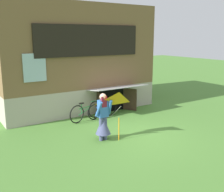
% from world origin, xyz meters
% --- Properties ---
extents(ground_plane, '(60.00, 60.00, 0.00)m').
position_xyz_m(ground_plane, '(0.00, 0.00, 0.00)').
color(ground_plane, '#4C7F33').
extents(log_house, '(7.34, 5.87, 4.94)m').
position_xyz_m(log_house, '(0.00, 5.37, 2.47)').
color(log_house, '#ADA393').
rests_on(log_house, ground_plane).
extents(person, '(0.61, 0.53, 1.65)m').
position_xyz_m(person, '(-1.10, 0.06, 0.70)').
color(person, '#474C75').
rests_on(person, ground_plane).
extents(kite, '(1.07, 1.07, 1.64)m').
position_xyz_m(kite, '(-0.82, -0.50, 1.33)').
color(kite, orange).
rests_on(kite, ground_plane).
extents(bicycle_blue, '(1.59, 0.26, 0.73)m').
position_xyz_m(bicycle_blue, '(0.24, 2.33, 0.36)').
color(bicycle_blue, black).
rests_on(bicycle_blue, ground_plane).
extents(bicycle_green, '(1.74, 0.51, 0.81)m').
position_xyz_m(bicycle_green, '(-0.54, 2.37, 0.39)').
color(bicycle_green, black).
rests_on(bicycle_green, ground_plane).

